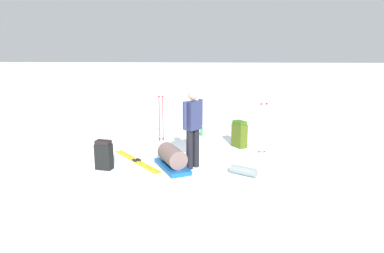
{
  "coord_description": "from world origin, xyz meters",
  "views": [
    {
      "loc": [
        -0.35,
        8.45,
        2.66
      ],
      "look_at": [
        0.0,
        0.0,
        0.7
      ],
      "focal_mm": 34.37,
      "sensor_mm": 36.0,
      "label": 1
    }
  ],
  "objects_px": {
    "ski_poles_planted_near": "(263,126)",
    "sleeping_mat_rolled": "(244,171)",
    "backpack_bright": "(104,155)",
    "thermos_bottle": "(202,131)",
    "skier_standing": "(193,125)",
    "backpack_large_dark": "(239,134)",
    "ski_poles_planted_far": "(161,116)",
    "gear_sled": "(172,158)",
    "ski_pair_near": "(137,161)"
  },
  "relations": [
    {
      "from": "backpack_bright",
      "to": "backpack_large_dark",
      "type": "bearing_deg",
      "value": -149.04
    },
    {
      "from": "skier_standing",
      "to": "backpack_large_dark",
      "type": "xyz_separation_m",
      "value": [
        -1.13,
        -1.64,
        -0.62
      ]
    },
    {
      "from": "ski_poles_planted_near",
      "to": "sleeping_mat_rolled",
      "type": "relative_size",
      "value": 2.28
    },
    {
      "from": "gear_sled",
      "to": "ski_pair_near",
      "type": "bearing_deg",
      "value": -26.99
    },
    {
      "from": "skier_standing",
      "to": "gear_sled",
      "type": "distance_m",
      "value": 0.86
    },
    {
      "from": "skier_standing",
      "to": "backpack_bright",
      "type": "relative_size",
      "value": 2.68
    },
    {
      "from": "skier_standing",
      "to": "sleeping_mat_rolled",
      "type": "distance_m",
      "value": 1.42
    },
    {
      "from": "ski_poles_planted_far",
      "to": "thermos_bottle",
      "type": "bearing_deg",
      "value": -150.26
    },
    {
      "from": "backpack_bright",
      "to": "ski_poles_planted_near",
      "type": "bearing_deg",
      "value": -160.45
    },
    {
      "from": "backpack_bright",
      "to": "ski_poles_planted_far",
      "type": "height_order",
      "value": "ski_poles_planted_far"
    },
    {
      "from": "backpack_bright",
      "to": "gear_sled",
      "type": "xyz_separation_m",
      "value": [
        -1.44,
        -0.1,
        -0.09
      ]
    },
    {
      "from": "ski_pair_near",
      "to": "gear_sled",
      "type": "bearing_deg",
      "value": 153.01
    },
    {
      "from": "skier_standing",
      "to": "ski_poles_planted_near",
      "type": "height_order",
      "value": "skier_standing"
    },
    {
      "from": "ski_poles_planted_near",
      "to": "thermos_bottle",
      "type": "height_order",
      "value": "ski_poles_planted_near"
    },
    {
      "from": "skier_standing",
      "to": "ski_poles_planted_near",
      "type": "distance_m",
      "value": 1.98
    },
    {
      "from": "backpack_bright",
      "to": "ski_poles_planted_far",
      "type": "relative_size",
      "value": 0.51
    },
    {
      "from": "ski_poles_planted_near",
      "to": "thermos_bottle",
      "type": "bearing_deg",
      "value": -48.61
    },
    {
      "from": "skier_standing",
      "to": "ski_pair_near",
      "type": "height_order",
      "value": "skier_standing"
    },
    {
      "from": "skier_standing",
      "to": "sleeping_mat_rolled",
      "type": "relative_size",
      "value": 3.09
    },
    {
      "from": "backpack_large_dark",
      "to": "backpack_bright",
      "type": "height_order",
      "value": "backpack_large_dark"
    },
    {
      "from": "skier_standing",
      "to": "thermos_bottle",
      "type": "xyz_separation_m",
      "value": [
        -0.14,
        -2.78,
        -0.82
      ]
    },
    {
      "from": "ski_poles_planted_near",
      "to": "sleeping_mat_rolled",
      "type": "distance_m",
      "value": 1.72
    },
    {
      "from": "ski_poles_planted_far",
      "to": "gear_sled",
      "type": "bearing_deg",
      "value": 102.73
    },
    {
      "from": "skier_standing",
      "to": "backpack_bright",
      "type": "bearing_deg",
      "value": 5.19
    },
    {
      "from": "backpack_bright",
      "to": "skier_standing",
      "type": "bearing_deg",
      "value": -174.81
    },
    {
      "from": "backpack_large_dark",
      "to": "sleeping_mat_rolled",
      "type": "height_order",
      "value": "backpack_large_dark"
    },
    {
      "from": "backpack_bright",
      "to": "thermos_bottle",
      "type": "xyz_separation_m",
      "value": [
        -2.03,
        -2.95,
        -0.18
      ]
    },
    {
      "from": "ski_poles_planted_far",
      "to": "sleeping_mat_rolled",
      "type": "relative_size",
      "value": 2.28
    },
    {
      "from": "skier_standing",
      "to": "ski_poles_planted_near",
      "type": "relative_size",
      "value": 1.36
    },
    {
      "from": "backpack_large_dark",
      "to": "thermos_bottle",
      "type": "xyz_separation_m",
      "value": [
        0.99,
        -1.14,
        -0.21
      ]
    },
    {
      "from": "ski_poles_planted_near",
      "to": "thermos_bottle",
      "type": "xyz_separation_m",
      "value": [
        1.5,
        -1.7,
        -0.57
      ]
    },
    {
      "from": "backpack_bright",
      "to": "gear_sled",
      "type": "height_order",
      "value": "backpack_bright"
    },
    {
      "from": "ski_pair_near",
      "to": "gear_sled",
      "type": "distance_m",
      "value": 0.98
    },
    {
      "from": "ski_poles_planted_near",
      "to": "thermos_bottle",
      "type": "distance_m",
      "value": 2.33
    },
    {
      "from": "thermos_bottle",
      "to": "backpack_bright",
      "type": "bearing_deg",
      "value": 55.5
    },
    {
      "from": "ski_poles_planted_near",
      "to": "sleeping_mat_rolled",
      "type": "bearing_deg",
      "value": 68.63
    },
    {
      "from": "gear_sled",
      "to": "backpack_bright",
      "type": "bearing_deg",
      "value": 3.82
    },
    {
      "from": "ski_poles_planted_near",
      "to": "backpack_large_dark",
      "type": "bearing_deg",
      "value": -47.8
    },
    {
      "from": "ski_poles_planted_far",
      "to": "gear_sled",
      "type": "distance_m",
      "value": 2.33
    },
    {
      "from": "ski_poles_planted_near",
      "to": "skier_standing",
      "type": "bearing_deg",
      "value": 33.39
    },
    {
      "from": "ski_poles_planted_near",
      "to": "ski_poles_planted_far",
      "type": "xyz_separation_m",
      "value": [
        2.58,
        -1.08,
        0.0
      ]
    },
    {
      "from": "ski_pair_near",
      "to": "thermos_bottle",
      "type": "height_order",
      "value": "thermos_bottle"
    },
    {
      "from": "backpack_bright",
      "to": "thermos_bottle",
      "type": "relative_size",
      "value": 2.44
    },
    {
      "from": "ski_poles_planted_far",
      "to": "thermos_bottle",
      "type": "distance_m",
      "value": 1.37
    },
    {
      "from": "gear_sled",
      "to": "sleeping_mat_rolled",
      "type": "relative_size",
      "value": 2.22
    },
    {
      "from": "ski_poles_planted_near",
      "to": "gear_sled",
      "type": "bearing_deg",
      "value": 29.05
    },
    {
      "from": "skier_standing",
      "to": "ski_poles_planted_far",
      "type": "height_order",
      "value": "skier_standing"
    },
    {
      "from": "backpack_large_dark",
      "to": "backpack_bright",
      "type": "distance_m",
      "value": 3.52
    },
    {
      "from": "ski_poles_planted_near",
      "to": "gear_sled",
      "type": "relative_size",
      "value": 1.03
    },
    {
      "from": "backpack_bright",
      "to": "sleeping_mat_rolled",
      "type": "height_order",
      "value": "backpack_bright"
    }
  ]
}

